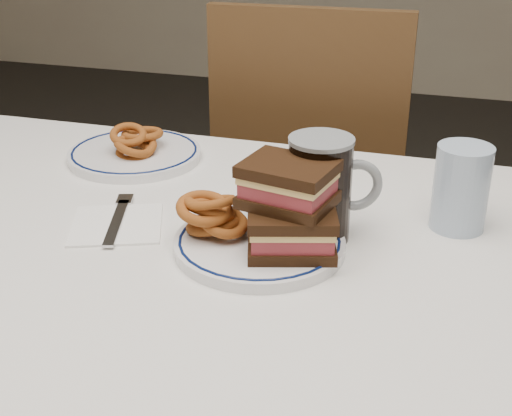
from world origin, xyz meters
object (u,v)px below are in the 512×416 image
(chair_far, at_px, (313,179))
(far_plate, at_px, (135,154))
(beer_mug, at_px, (322,188))
(reuben_sandwich, at_px, (290,207))
(main_plate, at_px, (259,243))

(chair_far, height_order, far_plate, chair_far)
(beer_mug, bearing_deg, reuben_sandwich, -111.55)
(chair_far, height_order, reuben_sandwich, chair_far)
(chair_far, distance_m, reuben_sandwich, 0.86)
(far_plate, bearing_deg, main_plate, -40.24)
(main_plate, relative_size, beer_mug, 1.58)
(beer_mug, xyz_separation_m, far_plate, (-0.40, 0.21, -0.07))
(main_plate, relative_size, far_plate, 0.99)
(chair_far, bearing_deg, beer_mug, -77.48)
(chair_far, height_order, main_plate, chair_far)
(beer_mug, distance_m, far_plate, 0.46)
(chair_far, xyz_separation_m, main_plate, (0.08, -0.78, 0.23))
(reuben_sandwich, bearing_deg, chair_far, 99.39)
(reuben_sandwich, relative_size, beer_mug, 0.95)
(main_plate, relative_size, reuben_sandwich, 1.65)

